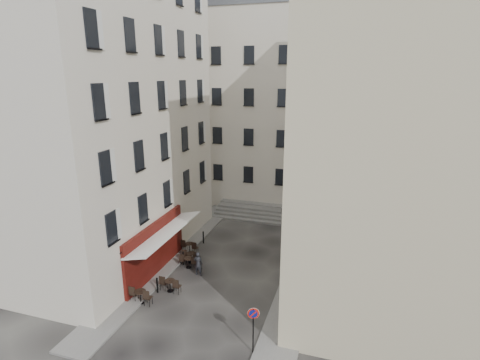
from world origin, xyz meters
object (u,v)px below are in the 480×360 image
at_px(bistro_table_a, 141,295).
at_px(pedestrian, 198,264).
at_px(no_parking_sign, 253,322).
at_px(bistro_table_b, 170,284).

xyz_separation_m(bistro_table_a, pedestrian, (1.85, 3.79, 0.32)).
height_order(no_parking_sign, bistro_table_b, no_parking_sign).
bearing_deg(no_parking_sign, bistro_table_b, 133.43).
bearing_deg(no_parking_sign, bistro_table_a, 148.21).
relative_size(bistro_table_a, pedestrian, 0.85).
xyz_separation_m(bistro_table_a, bistro_table_b, (1.03, 1.55, -0.02)).
xyz_separation_m(bistro_table_b, pedestrian, (0.83, 2.24, 0.34)).
xyz_separation_m(no_parking_sign, bistro_table_b, (-6.01, 3.41, -1.19)).
height_order(bistro_table_b, pedestrian, pedestrian).
relative_size(bistro_table_a, bistro_table_b, 1.04).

